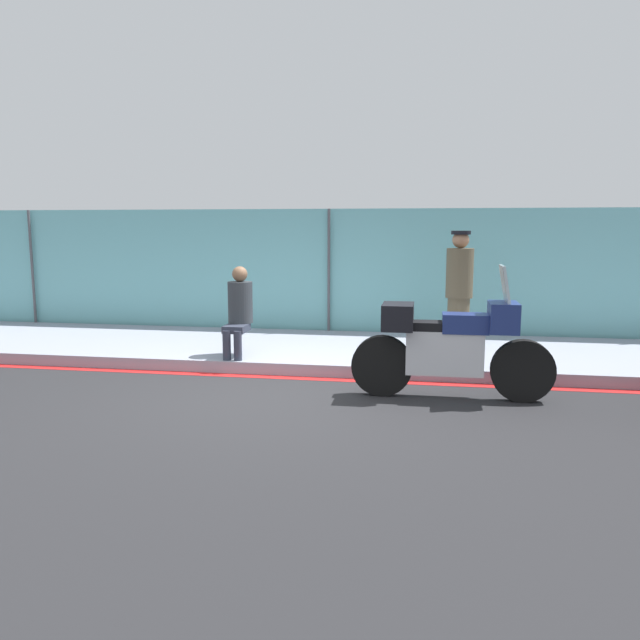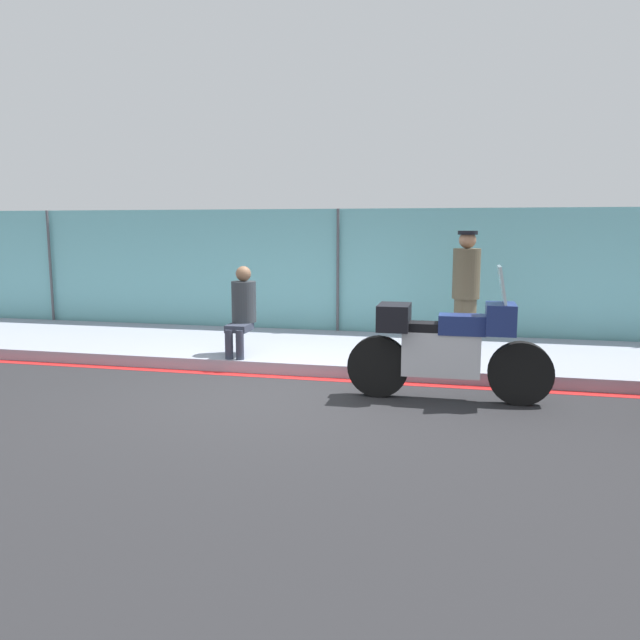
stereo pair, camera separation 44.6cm
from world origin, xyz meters
The scene contains 7 objects.
ground_plane centered at (0.00, 0.00, 0.00)m, with size 120.00×120.00×0.00m, color #262628.
sidewalk centered at (0.00, 2.44, 0.08)m, with size 42.35×2.78×0.17m.
curb_paint_stripe centered at (0.00, 0.96, 0.00)m, with size 42.35×0.18×0.01m.
storefront_fence centered at (0.00, 3.92, 1.15)m, with size 40.23×0.17×2.29m.
motorcycle centered at (1.97, 0.31, 0.63)m, with size 2.32×0.50×1.56m.
officer_standing centered at (2.18, 2.75, 1.06)m, with size 0.41×0.41×1.76m.
person_seated_on_curb centered at (-0.92, 1.50, 0.87)m, with size 0.35×0.64×1.27m.
Camera 2 is at (2.12, -6.82, 1.99)m, focal length 35.00 mm.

